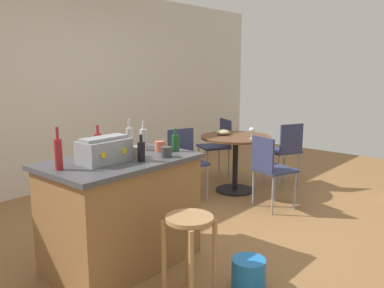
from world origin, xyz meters
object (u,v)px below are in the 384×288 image
bottle_1 (176,142)px  bottle_4 (129,138)px  wooden_stool (189,238)px  cup_3 (160,146)px  bottle_3 (58,153)px  cup_0 (128,147)px  wine_glass (252,130)px  folding_chair_left (285,149)px  dining_table (236,149)px  folding_chair_far (270,166)px  serving_bowl (223,132)px  plastic_bucket (249,273)px  toolbox (104,150)px  bottle_2 (144,139)px  bottle_6 (98,144)px  cup_1 (167,152)px  cup_2 (137,152)px  kitchen_island (122,212)px  folding_chair_right (218,143)px  folding_chair_near (185,158)px  bottle_0 (143,138)px

bottle_1 → bottle_4: (-0.20, 0.38, 0.03)m
wooden_stool → cup_3: 0.98m
bottle_3 → cup_0: (0.69, 0.06, -0.07)m
wooden_stool → wine_glass: bearing=22.5°
folding_chair_left → bottle_4: bottle_4 is taller
dining_table → folding_chair_far: (-0.31, -0.70, -0.06)m
serving_bowl → plastic_bucket: bearing=-139.1°
wooden_stool → folding_chair_far: (1.99, 0.51, 0.05)m
toolbox → folding_chair_far: bearing=-6.8°
bottle_2 → bottle_3: size_ratio=0.83×
wooden_stool → bottle_6: bottle_6 is taller
bottle_6 → serving_bowl: (2.29, 0.39, -0.23)m
bottle_1 → bottle_4: size_ratio=0.75×
bottle_1 → cup_1: bearing=-154.6°
bottle_3 → cup_2: 0.66m
toolbox → cup_2: toolbox is taller
bottle_3 → dining_table: bearing=7.9°
folding_chair_left → plastic_bucket: bearing=-157.3°
kitchen_island → cup_2: bearing=-24.8°
toolbox → dining_table: bearing=10.3°
cup_0 → serving_bowl: size_ratio=0.69×
folding_chair_left → cup_1: size_ratio=7.06×
folding_chair_right → folding_chair_near: bearing=-164.2°
bottle_4 → plastic_bucket: 1.54m
folding_chair_right → bottle_4: 2.56m
folding_chair_right → cup_3: bearing=-154.7°
folding_chair_left → cup_3: bearing=-177.8°
cup_0 → cup_1: 0.37m
bottle_0 → bottle_3: bottle_3 is taller
toolbox → plastic_bucket: toolbox is taller
bottle_0 → cup_1: 0.49m
folding_chair_right → cup_0: size_ratio=7.03×
kitchen_island → cup_3: size_ratio=10.16×
folding_chair_left → cup_2: bearing=-177.6°
kitchen_island → plastic_bucket: (0.37, -1.01, -0.34)m
cup_1 → cup_2: bearing=131.4°
bottle_2 → cup_2: size_ratio=2.36×
cup_0 → wine_glass: (2.08, 0.07, -0.11)m
folding_chair_near → serving_bowl: bearing=-10.1°
folding_chair_near → serving_bowl: (0.63, -0.11, 0.26)m
dining_table → bottle_1: size_ratio=4.56×
bottle_4 → folding_chair_near: bearing=20.7°
folding_chair_near → kitchen_island: bearing=-155.6°
serving_bowl → wooden_stool: bearing=-148.6°
folding_chair_near → cup_1: cup_1 is taller
cup_0 → plastic_bucket: bearing=-80.5°
bottle_3 → bottle_4: (0.82, 0.18, -0.02)m
bottle_1 → cup_0: (-0.33, 0.25, -0.03)m
bottle_1 → bottle_3: 1.04m
folding_chair_near → bottle_1: (-1.11, -0.88, 0.47)m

